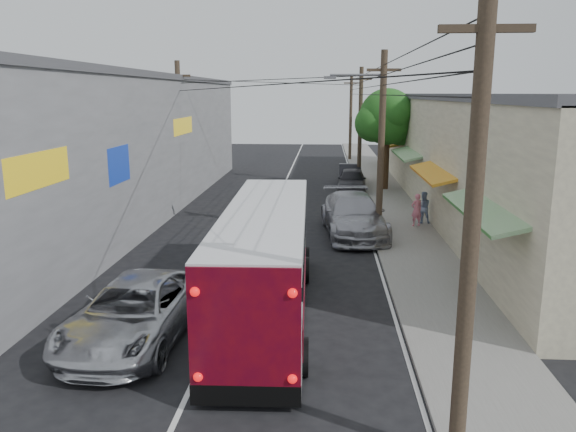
% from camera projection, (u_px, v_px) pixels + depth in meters
% --- Properties ---
extents(ground, '(120.00, 120.00, 0.00)m').
position_uv_depth(ground, '(189.00, 390.00, 12.10)').
color(ground, black).
rests_on(ground, ground).
extents(sidewalk, '(3.00, 80.00, 0.12)m').
position_uv_depth(sidewalk, '(390.00, 207.00, 31.16)').
color(sidewalk, slate).
rests_on(sidewalk, ground).
extents(building_right, '(7.09, 40.00, 6.25)m').
position_uv_depth(building_right, '(467.00, 149.00, 32.15)').
color(building_right, beige).
rests_on(building_right, ground).
extents(building_left, '(7.20, 36.00, 7.25)m').
position_uv_depth(building_left, '(109.00, 144.00, 29.40)').
color(building_left, gray).
rests_on(building_left, ground).
extents(utility_poles, '(11.80, 45.28, 8.00)m').
position_uv_depth(utility_poles, '(330.00, 133.00, 30.82)').
color(utility_poles, '#473828').
rests_on(utility_poles, ground).
extents(street_tree, '(4.40, 4.00, 6.60)m').
position_uv_depth(street_tree, '(388.00, 119.00, 36.01)').
color(street_tree, '#3F2B19').
rests_on(street_tree, ground).
extents(coach_bus, '(2.71, 10.84, 3.10)m').
position_uv_depth(coach_bus, '(266.00, 258.00, 16.17)').
color(coach_bus, silver).
rests_on(coach_bus, ground).
extents(jeepney, '(2.93, 5.79, 1.57)m').
position_uv_depth(jeepney, '(135.00, 312.00, 14.39)').
color(jeepney, silver).
rests_on(jeepney, ground).
extents(parked_suv, '(3.15, 6.52, 1.83)m').
position_uv_depth(parked_suv, '(353.00, 215.00, 25.20)').
color(parked_suv, '#A0A0A8').
rests_on(parked_suv, ground).
extents(parked_car_mid, '(2.06, 4.58, 1.53)m').
position_uv_depth(parked_car_mid, '(352.00, 180.00, 36.30)').
color(parked_car_mid, '#252429').
rests_on(parked_car_mid, ground).
extents(parked_car_far, '(1.54, 4.31, 1.41)m').
position_uv_depth(parked_car_far, '(350.00, 175.00, 39.18)').
color(parked_car_far, black).
rests_on(parked_car_far, ground).
extents(pedestrian_near, '(0.66, 0.56, 1.54)m').
position_uv_depth(pedestrian_near, '(417.00, 210.00, 26.44)').
color(pedestrian_near, pink).
rests_on(pedestrian_near, sidewalk).
extents(pedestrian_far, '(0.79, 0.64, 1.53)m').
position_uv_depth(pedestrian_far, '(423.00, 207.00, 27.04)').
color(pedestrian_far, '#90AAD2').
rests_on(pedestrian_far, sidewalk).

